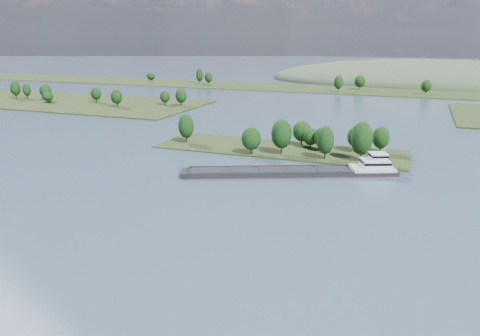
% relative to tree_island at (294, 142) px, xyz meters
% --- Properties ---
extents(ground, '(1800.00, 1800.00, 0.00)m').
position_rel_tree_island_xyz_m(ground, '(-6.35, -58.31, -4.23)').
color(ground, '#324057').
rests_on(ground, ground).
extents(tree_island, '(100.00, 31.92, 15.89)m').
position_rel_tree_island_xyz_m(tree_island, '(0.00, 0.00, 0.00)').
color(tree_island, '#253216').
rests_on(tree_island, ground).
extents(left_bank, '(300.00, 80.00, 15.81)m').
position_rel_tree_island_xyz_m(left_bank, '(-235.31, 81.87, -3.25)').
color(left_bank, '#253216').
rests_on(left_bank, ground).
extents(back_shoreline, '(900.00, 60.00, 15.65)m').
position_rel_tree_island_xyz_m(back_shoreline, '(2.00, 221.50, -3.54)').
color(back_shoreline, '#253216').
rests_on(back_shoreline, ground).
extents(hill_west, '(320.00, 160.00, 44.00)m').
position_rel_tree_island_xyz_m(hill_west, '(53.65, 321.69, -4.23)').
color(hill_west, '#3C4B34').
rests_on(hill_west, ground).
extents(cargo_barge, '(69.50, 35.72, 9.72)m').
position_rel_tree_island_xyz_m(cargo_barge, '(10.93, -28.26, -3.01)').
color(cargo_barge, black).
rests_on(cargo_barge, ground).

